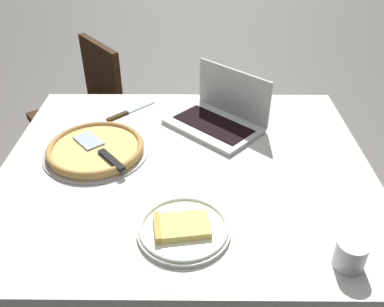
{
  "coord_description": "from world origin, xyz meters",
  "views": [
    {
      "loc": [
        0.03,
        -1.13,
        1.56
      ],
      "look_at": [
        0.02,
        0.02,
        0.77
      ],
      "focal_mm": 37.96,
      "sensor_mm": 36.0,
      "label": 1
    }
  ],
  "objects_px": {
    "table_knife": "(127,113)",
    "chair_far": "(86,108)",
    "pizza_plate": "(182,228)",
    "drink_cup": "(350,254)",
    "dining_table": "(186,182)",
    "pizza_tray": "(96,149)",
    "laptop": "(219,116)"
  },
  "relations": [
    {
      "from": "drink_cup",
      "to": "pizza_plate",
      "type": "bearing_deg",
      "value": 165.1
    },
    {
      "from": "chair_far",
      "to": "dining_table",
      "type": "bearing_deg",
      "value": -56.94
    },
    {
      "from": "pizza_tray",
      "to": "drink_cup",
      "type": "xyz_separation_m",
      "value": [
        0.74,
        -0.5,
        0.02
      ]
    },
    {
      "from": "laptop",
      "to": "pizza_tray",
      "type": "distance_m",
      "value": 0.49
    },
    {
      "from": "drink_cup",
      "to": "dining_table",
      "type": "bearing_deg",
      "value": 134.19
    },
    {
      "from": "table_knife",
      "to": "chair_far",
      "type": "height_order",
      "value": "chair_far"
    },
    {
      "from": "pizza_plate",
      "to": "table_knife",
      "type": "relative_size",
      "value": 1.42
    },
    {
      "from": "dining_table",
      "to": "drink_cup",
      "type": "xyz_separation_m",
      "value": [
        0.42,
        -0.43,
        0.12
      ]
    },
    {
      "from": "pizza_tray",
      "to": "table_knife",
      "type": "bearing_deg",
      "value": 77.15
    },
    {
      "from": "laptop",
      "to": "table_knife",
      "type": "height_order",
      "value": "laptop"
    },
    {
      "from": "pizza_plate",
      "to": "pizza_tray",
      "type": "xyz_separation_m",
      "value": [
        -0.32,
        0.39,
        0.01
      ]
    },
    {
      "from": "chair_far",
      "to": "drink_cup",
      "type": "bearing_deg",
      "value": -52.92
    },
    {
      "from": "chair_far",
      "to": "pizza_tray",
      "type": "bearing_deg",
      "value": -72.61
    },
    {
      "from": "dining_table",
      "to": "pizza_tray",
      "type": "height_order",
      "value": "pizza_tray"
    },
    {
      "from": "pizza_plate",
      "to": "chair_far",
      "type": "xyz_separation_m",
      "value": [
        -0.58,
        1.21,
        -0.27
      ]
    },
    {
      "from": "laptop",
      "to": "pizza_plate",
      "type": "xyz_separation_m",
      "value": [
        -0.13,
        -0.59,
        -0.03
      ]
    },
    {
      "from": "table_knife",
      "to": "drink_cup",
      "type": "height_order",
      "value": "drink_cup"
    },
    {
      "from": "chair_far",
      "to": "table_knife",
      "type": "bearing_deg",
      "value": -58.58
    },
    {
      "from": "dining_table",
      "to": "drink_cup",
      "type": "bearing_deg",
      "value": -45.81
    },
    {
      "from": "laptop",
      "to": "pizza_tray",
      "type": "height_order",
      "value": "laptop"
    },
    {
      "from": "table_knife",
      "to": "chair_far",
      "type": "bearing_deg",
      "value": 121.42
    },
    {
      "from": "dining_table",
      "to": "drink_cup",
      "type": "distance_m",
      "value": 0.61
    },
    {
      "from": "dining_table",
      "to": "drink_cup",
      "type": "height_order",
      "value": "drink_cup"
    },
    {
      "from": "laptop",
      "to": "chair_far",
      "type": "bearing_deg",
      "value": 138.61
    },
    {
      "from": "dining_table",
      "to": "chair_far",
      "type": "height_order",
      "value": "chair_far"
    },
    {
      "from": "dining_table",
      "to": "pizza_plate",
      "type": "xyz_separation_m",
      "value": [
        -0.01,
        -0.32,
        0.09
      ]
    },
    {
      "from": "pizza_tray",
      "to": "drink_cup",
      "type": "distance_m",
      "value": 0.9
    },
    {
      "from": "laptop",
      "to": "table_knife",
      "type": "xyz_separation_m",
      "value": [
        -0.38,
        0.09,
        -0.04
      ]
    },
    {
      "from": "dining_table",
      "to": "chair_far",
      "type": "relative_size",
      "value": 1.52
    },
    {
      "from": "pizza_plate",
      "to": "pizza_tray",
      "type": "height_order",
      "value": "pizza_tray"
    },
    {
      "from": "dining_table",
      "to": "pizza_plate",
      "type": "bearing_deg",
      "value": -91.13
    },
    {
      "from": "table_knife",
      "to": "drink_cup",
      "type": "relative_size",
      "value": 2.34
    }
  ]
}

